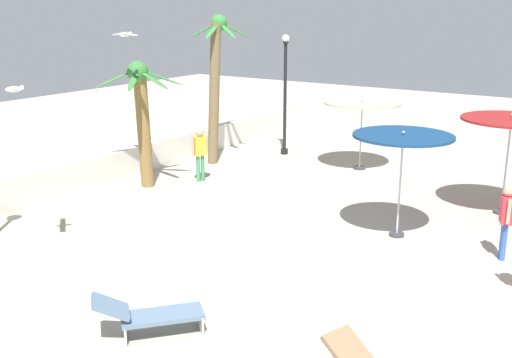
{
  "coord_description": "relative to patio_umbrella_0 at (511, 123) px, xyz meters",
  "views": [
    {
      "loc": [
        -11.88,
        -4.51,
        5.47
      ],
      "look_at": [
        0.0,
        3.48,
        1.4
      ],
      "focal_mm": 42.86,
      "sensor_mm": 36.0,
      "label": 1
    }
  ],
  "objects": [
    {
      "name": "ground_plane",
      "position": [
        -4.99,
        1.25,
        -2.49
      ],
      "size": [
        56.0,
        56.0,
        0.0
      ],
      "primitive_type": "plane",
      "color": "#B2A893"
    },
    {
      "name": "boundary_wall",
      "position": [
        -4.99,
        11.2,
        -2.02
      ],
      "size": [
        25.2,
        0.3,
        0.95
      ],
      "primitive_type": "cube",
      "color": "silver",
      "rests_on": "ground_plane"
    },
    {
      "name": "patio_umbrella_0",
      "position": [
        0.0,
        0.0,
        0.0
      ],
      "size": [
        2.58,
        2.58,
        2.76
      ],
      "color": "#333338",
      "rests_on": "ground_plane"
    },
    {
      "name": "patio_umbrella_1",
      "position": [
        -3.22,
        1.73,
        -0.07
      ],
      "size": [
        2.38,
        2.38,
        2.64
      ],
      "color": "#333338",
      "rests_on": "ground_plane"
    },
    {
      "name": "patio_umbrella_2",
      "position": [
        2.19,
        5.22,
        -0.28
      ],
      "size": [
        2.61,
        2.61,
        2.42
      ],
      "color": "#333338",
      "rests_on": "ground_plane"
    },
    {
      "name": "palm_tree_0",
      "position": [
        -3.57,
        9.86,
        -0.01
      ],
      "size": [
        2.51,
        2.64,
        3.91
      ],
      "color": "olive",
      "rests_on": "ground_plane"
    },
    {
      "name": "palm_tree_1",
      "position": [
        0.31,
        10.0,
        0.66
      ],
      "size": [
        2.06,
        1.88,
        5.2
      ],
      "color": "brown",
      "rests_on": "ground_plane"
    },
    {
      "name": "lamp_post_1",
      "position": [
        2.64,
        8.55,
        -0.16
      ],
      "size": [
        0.28,
        0.28,
        4.46
      ],
      "color": "black",
      "rests_on": "ground_plane"
    },
    {
      "name": "lounge_chair_1",
      "position": [
        -10.11,
        3.49,
        -2.09
      ],
      "size": [
        1.77,
        1.63,
        0.83
      ],
      "color": "#B7B7BC",
      "rests_on": "ground_plane"
    },
    {
      "name": "guest_0",
      "position": [
        -2.11,
        8.82,
        -1.45
      ],
      "size": [
        0.5,
        0.38,
        1.72
      ],
      "color": "#3F8C59",
      "rests_on": "ground_plane"
    },
    {
      "name": "guest_3",
      "position": [
        -3.27,
        -0.75,
        -1.46
      ],
      "size": [
        0.53,
        0.35,
        1.7
      ],
      "color": "#3359B2",
      "rests_on": "ground_plane"
    },
    {
      "name": "seagull_0",
      "position": [
        -9.21,
        7.88,
        1.33
      ],
      "size": [
        0.8,
        0.93,
        0.14
      ],
      "color": "white"
    },
    {
      "name": "seagull_1",
      "position": [
        -4.59,
        9.33,
        2.22
      ],
      "size": [
        0.47,
        1.21,
        0.14
      ],
      "color": "white"
    }
  ]
}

